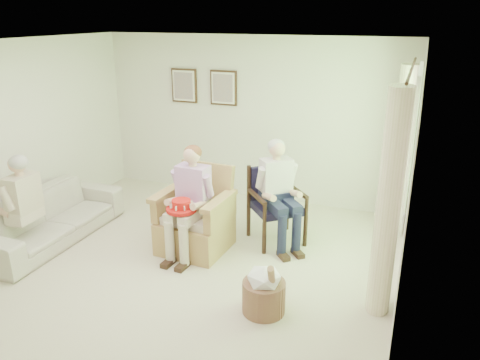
# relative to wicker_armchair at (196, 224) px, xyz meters

# --- Properties ---
(floor) EXTENTS (5.50, 5.50, 0.00)m
(floor) POSITION_rel_wicker_armchair_xyz_m (0.01, -0.74, -0.34)
(floor) COLOR beige
(floor) RESTS_ON ground
(back_wall) EXTENTS (5.00, 0.04, 2.60)m
(back_wall) POSITION_rel_wicker_armchair_xyz_m (0.01, 2.01, 0.96)
(back_wall) COLOR silver
(back_wall) RESTS_ON ground
(right_wall) EXTENTS (0.04, 5.50, 2.60)m
(right_wall) POSITION_rel_wicker_armchair_xyz_m (2.51, -0.74, 0.96)
(right_wall) COLOR silver
(right_wall) RESTS_ON ground
(ceiling) EXTENTS (5.00, 5.50, 0.02)m
(ceiling) POSITION_rel_wicker_armchair_xyz_m (0.01, -0.74, 2.26)
(ceiling) COLOR white
(ceiling) RESTS_ON back_wall
(window) EXTENTS (0.13, 2.50, 1.63)m
(window) POSITION_rel_wicker_armchair_xyz_m (2.47, 0.46, 1.24)
(window) COLOR #2D6B23
(window) RESTS_ON right_wall
(curtain_left) EXTENTS (0.34, 0.34, 2.30)m
(curtain_left) POSITION_rel_wicker_armchair_xyz_m (2.34, -0.52, 0.81)
(curtain_left) COLOR #F8E9C2
(curtain_left) RESTS_ON ground
(curtain_right) EXTENTS (0.34, 0.34, 2.30)m
(curtain_right) POSITION_rel_wicker_armchair_xyz_m (2.34, 1.44, 0.81)
(curtain_right) COLOR #F8E9C2
(curtain_right) RESTS_ON ground
(framed_print_left) EXTENTS (0.45, 0.05, 0.55)m
(framed_print_left) POSITION_rel_wicker_armchair_xyz_m (-1.14, 1.97, 1.44)
(framed_print_left) COLOR #382114
(framed_print_left) RESTS_ON back_wall
(framed_print_right) EXTENTS (0.45, 0.05, 0.55)m
(framed_print_right) POSITION_rel_wicker_armchair_xyz_m (-0.44, 1.97, 1.44)
(framed_print_right) COLOR #382114
(framed_print_right) RESTS_ON back_wall
(wicker_armchair) EXTENTS (0.84, 0.83, 1.08)m
(wicker_armchair) POSITION_rel_wicker_armchair_xyz_m (0.00, 0.00, 0.00)
(wicker_armchair) COLOR tan
(wicker_armchair) RESTS_ON ground
(wood_armchair) EXTENTS (0.64, 0.60, 0.98)m
(wood_armchair) POSITION_rel_wicker_armchair_xyz_m (0.91, 0.65, 0.20)
(wood_armchair) COLOR black
(wood_armchair) RESTS_ON ground
(sofa) EXTENTS (2.16, 0.85, 0.63)m
(sofa) POSITION_rel_wicker_armchair_xyz_m (-1.94, -0.49, -0.03)
(sofa) COLOR beige
(sofa) RESTS_ON ground
(person_wicker) EXTENTS (0.40, 0.62, 1.37)m
(person_wicker) POSITION_rel_wicker_armchair_xyz_m (-0.00, -0.14, 0.46)
(person_wicker) COLOR beige
(person_wicker) RESTS_ON ground
(person_dark) EXTENTS (0.40, 0.63, 1.37)m
(person_dark) POSITION_rel_wicker_armchair_xyz_m (0.91, 0.49, 0.47)
(person_dark) COLOR #1B1E3B
(person_dark) RESTS_ON ground
(person_sofa) EXTENTS (0.42, 0.62, 1.28)m
(person_sofa) POSITION_rel_wicker_armchair_xyz_m (-1.94, -0.95, 0.39)
(person_sofa) COLOR beige
(person_sofa) RESTS_ON ground
(red_hat) EXTENTS (0.37, 0.37, 0.14)m
(red_hat) POSITION_rel_wicker_armchair_xyz_m (-0.01, -0.35, 0.37)
(red_hat) COLOR red
(red_hat) RESTS_ON person_wicker
(hatbox) EXTENTS (0.52, 0.52, 0.65)m
(hatbox) POSITION_rel_wicker_armchair_xyz_m (1.26, -1.01, -0.09)
(hatbox) COLOR #A7795A
(hatbox) RESTS_ON ground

